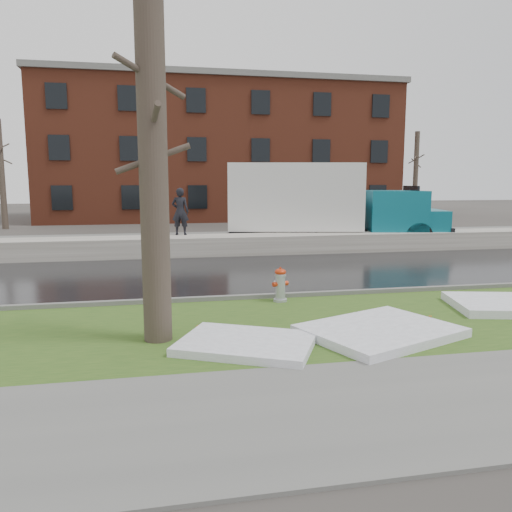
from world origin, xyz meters
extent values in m
plane|color=#47423D|center=(0.00, 0.00, 0.00)|extent=(120.00, 120.00, 0.00)
cube|color=#274918|center=(0.00, -1.25, 0.02)|extent=(60.00, 4.50, 0.04)
cube|color=slate|center=(0.00, -5.00, 0.03)|extent=(60.00, 3.00, 0.05)
cube|color=black|center=(0.00, 4.50, 0.01)|extent=(60.00, 7.00, 0.03)
cube|color=slate|center=(0.00, 13.00, 0.01)|extent=(60.00, 9.00, 0.03)
cube|color=slate|center=(0.00, 1.00, 0.07)|extent=(60.00, 0.15, 0.14)
cube|color=beige|center=(0.00, 8.70, 0.38)|extent=(60.00, 1.60, 0.75)
cube|color=brown|center=(2.00, 30.00, 5.00)|extent=(26.00, 12.00, 10.00)
cylinder|color=brown|center=(-12.00, 22.00, 3.25)|extent=(0.36, 0.36, 6.50)
cylinder|color=brown|center=(-12.00, 22.00, 4.20)|extent=(0.84, 1.62, 0.73)
cylinder|color=brown|center=(-12.00, 22.00, 3.60)|extent=(1.40, 0.61, 0.63)
cylinder|color=brown|center=(-6.00, 26.00, 3.25)|extent=(0.36, 0.36, 6.50)
cylinder|color=brown|center=(-6.00, 26.00, 4.20)|extent=(0.84, 1.62, 0.73)
cylinder|color=brown|center=(-6.00, 26.00, 5.10)|extent=(1.08, 1.26, 0.66)
cylinder|color=brown|center=(-6.00, 26.00, 3.60)|extent=(1.40, 0.61, 0.63)
cylinder|color=brown|center=(16.00, 24.00, 3.25)|extent=(0.36, 0.36, 6.50)
cylinder|color=brown|center=(16.00, 24.00, 4.20)|extent=(0.84, 1.62, 0.73)
cylinder|color=brown|center=(16.00, 24.00, 5.10)|extent=(1.08, 1.26, 0.66)
cylinder|color=brown|center=(16.00, 24.00, 3.60)|extent=(1.40, 0.61, 0.63)
cylinder|color=#A9ABB2|center=(-0.16, 0.60, 0.39)|extent=(0.29, 0.29, 0.70)
ellipsoid|color=#B12C0E|center=(-0.16, 0.60, 0.74)|extent=(0.34, 0.34, 0.16)
cylinder|color=#B12C0E|center=(-0.16, 0.60, 0.83)|extent=(0.06, 0.06, 0.05)
cylinder|color=#B12C0E|center=(-0.30, 0.56, 0.46)|extent=(0.13, 0.13, 0.11)
cylinder|color=#B12C0E|center=(-0.02, 0.64, 0.46)|extent=(0.13, 0.13, 0.11)
cylinder|color=#A9ABB2|center=(-0.21, 0.74, 0.46)|extent=(0.16, 0.14, 0.14)
cylinder|color=brown|center=(-2.99, -1.76, 3.12)|extent=(0.62, 0.62, 6.17)
cylinder|color=brown|center=(-2.99, -1.76, 3.74)|extent=(0.32, 1.53, 0.64)
cylinder|color=brown|center=(-2.99, -1.76, 4.53)|extent=(1.20, 0.83, 0.58)
cylinder|color=brown|center=(-2.99, -1.76, 3.21)|extent=(1.28, 0.18, 0.55)
cube|color=black|center=(4.24, 10.24, 0.68)|extent=(8.39, 2.63, 0.23)
cube|color=silver|center=(2.91, 10.50, 2.19)|extent=(6.03, 3.64, 2.82)
cube|color=#0D6376|center=(7.15, 9.67, 1.56)|extent=(2.84, 2.92, 1.77)
cube|color=#0D6376|center=(8.64, 9.38, 1.15)|extent=(1.67, 2.49, 0.94)
cube|color=black|center=(7.87, 9.53, 2.19)|extent=(0.48, 2.06, 0.94)
cube|color=black|center=(-0.47, 11.16, 0.34)|extent=(1.99, 1.57, 0.70)
cylinder|color=black|center=(7.71, 8.44, 0.57)|extent=(1.19, 0.53, 1.15)
cylinder|color=black|center=(8.13, 10.59, 0.57)|extent=(1.19, 0.53, 1.15)
cylinder|color=black|center=(3.00, 9.37, 0.57)|extent=(1.19, 0.53, 1.15)
cylinder|color=black|center=(3.42, 11.51, 0.57)|extent=(1.19, 0.53, 1.15)
cylinder|color=black|center=(1.37, 9.69, 0.57)|extent=(1.19, 0.53, 1.15)
cylinder|color=black|center=(1.79, 11.84, 0.57)|extent=(1.19, 0.53, 1.15)
imported|color=black|center=(-2.06, 9.30, 1.67)|extent=(0.77, 0.60, 1.85)
cube|color=white|center=(1.00, -2.30, 0.12)|extent=(3.16, 2.83, 0.16)
cube|color=white|center=(-1.52, -2.50, 0.11)|extent=(2.68, 2.41, 0.14)
camera|label=1|loc=(-2.94, -10.51, 2.82)|focal=35.00mm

